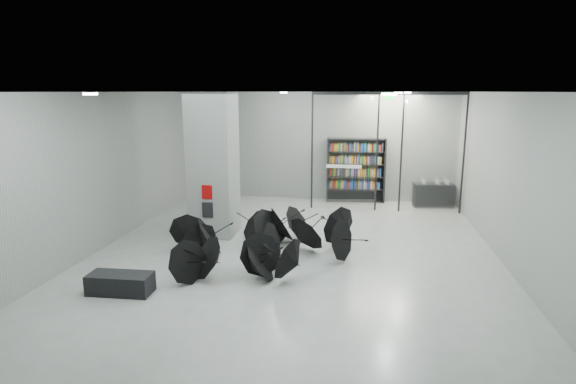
% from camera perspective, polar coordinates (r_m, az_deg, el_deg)
% --- Properties ---
extents(room, '(14.00, 14.02, 4.01)m').
position_cam_1_polar(room, '(10.77, 0.32, 5.82)').
color(room, gray).
rests_on(room, ground).
extents(column, '(1.20, 1.20, 4.00)m').
position_cam_1_polar(column, '(13.40, -9.01, 3.26)').
color(column, slate).
rests_on(column, ground).
extents(fire_cabinet, '(0.28, 0.04, 0.38)m').
position_cam_1_polar(fire_cabinet, '(12.93, -9.75, -0.01)').
color(fire_cabinet, '#A50A07').
rests_on(fire_cabinet, column).
extents(info_panel, '(0.30, 0.03, 0.42)m').
position_cam_1_polar(info_panel, '(13.05, -9.68, -2.15)').
color(info_panel, black).
rests_on(info_panel, column).
extents(exit_sign, '(0.30, 0.06, 0.15)m').
position_cam_1_polar(exit_sign, '(15.91, 12.07, 11.10)').
color(exit_sign, '#0CE533').
rests_on(exit_sign, room).
extents(glass_partition, '(5.06, 0.08, 4.00)m').
position_cam_1_polar(glass_partition, '(16.21, 11.76, 5.31)').
color(glass_partition, silver).
rests_on(glass_partition, ground).
extents(bench, '(1.30, 0.59, 0.41)m').
position_cam_1_polar(bench, '(10.31, -19.57, -10.35)').
color(bench, black).
rests_on(bench, ground).
extents(bookshelf, '(2.15, 0.59, 2.34)m').
position_cam_1_polar(bookshelf, '(17.57, 8.17, 2.62)').
color(bookshelf, black).
rests_on(bookshelf, ground).
extents(shop_counter, '(1.44, 0.71, 0.83)m').
position_cam_1_polar(shop_counter, '(17.49, 17.16, -0.37)').
color(shop_counter, black).
rests_on(shop_counter, ground).
extents(umbrella_cluster, '(5.16, 4.59, 1.33)m').
position_cam_1_polar(umbrella_cluster, '(11.68, -2.76, -6.39)').
color(umbrella_cluster, black).
rests_on(umbrella_cluster, ground).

